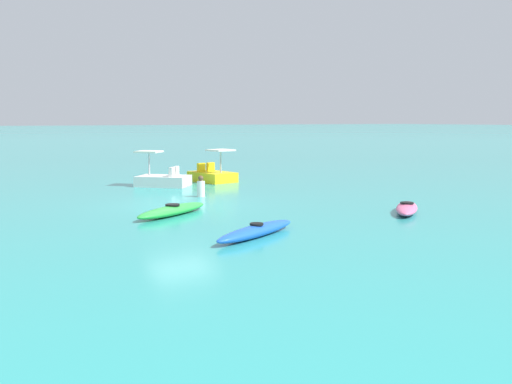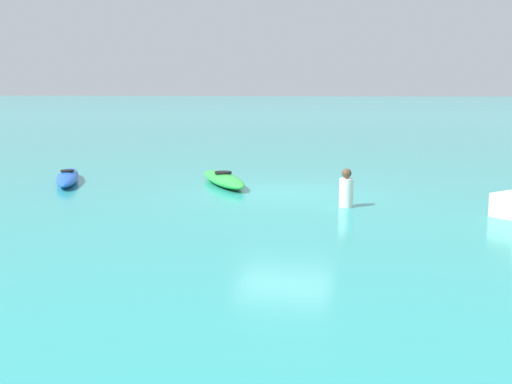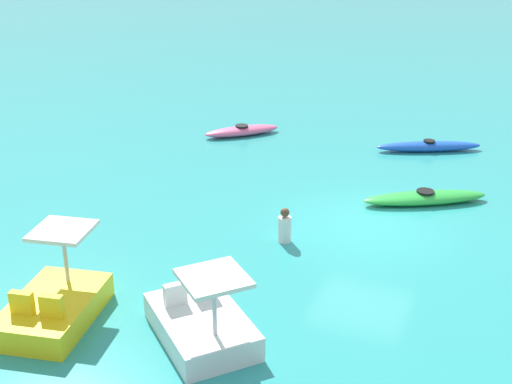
% 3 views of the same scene
% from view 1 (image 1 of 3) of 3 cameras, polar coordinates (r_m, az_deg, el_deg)
% --- Properties ---
extents(ground_plane, '(600.00, 600.00, 0.00)m').
position_cam_1_polar(ground_plane, '(21.41, -7.49, -1.30)').
color(ground_plane, teal).
extents(kayak_blue, '(2.06, 3.40, 0.37)m').
position_cam_1_polar(kayak_blue, '(15.51, 0.06, -3.89)').
color(kayak_blue, blue).
rests_on(kayak_blue, ground_plane).
extents(kayak_green, '(2.40, 3.36, 0.37)m').
position_cam_1_polar(kayak_green, '(19.18, -8.34, -1.81)').
color(kayak_green, green).
rests_on(kayak_green, ground_plane).
extents(kayak_pink, '(2.38, 2.47, 0.37)m').
position_cam_1_polar(kayak_pink, '(20.08, 14.83, -1.57)').
color(kayak_pink, pink).
rests_on(kayak_pink, ground_plane).
extents(pedal_boat_white, '(2.72, 2.79, 1.68)m').
position_cam_1_polar(pedal_boat_white, '(27.58, -9.29, 1.28)').
color(pedal_boat_white, white).
rests_on(pedal_boat_white, ground_plane).
extents(pedal_boat_yellow, '(2.66, 1.94, 1.68)m').
position_cam_1_polar(pedal_boat_yellow, '(29.28, -4.36, 1.69)').
color(pedal_boat_yellow, yellow).
rests_on(pedal_boat_yellow, ground_plane).
extents(person_near_shore, '(0.37, 0.37, 0.88)m').
position_cam_1_polar(person_near_shore, '(23.55, -5.53, 0.45)').
color(person_near_shore, silver).
rests_on(person_near_shore, ground_plane).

